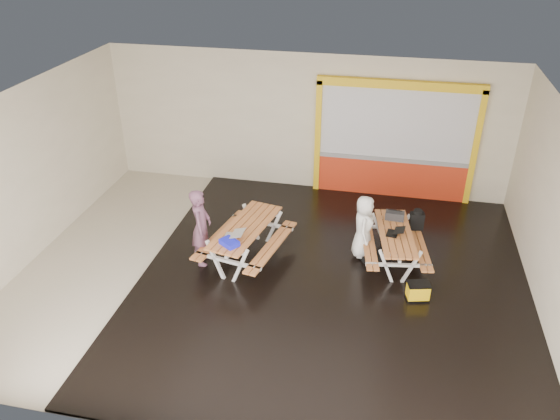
% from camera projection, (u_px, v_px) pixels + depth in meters
% --- Properties ---
extents(room, '(10.02, 8.02, 3.52)m').
position_uv_depth(room, '(270.00, 198.00, 10.08)').
color(room, beige).
rests_on(room, ground).
extents(deck, '(7.50, 7.98, 0.05)m').
position_uv_depth(deck, '(333.00, 281.00, 10.70)').
color(deck, black).
rests_on(deck, room).
extents(kiosk, '(3.88, 0.16, 3.00)m').
position_uv_depth(kiosk, '(394.00, 143.00, 13.20)').
color(kiosk, red).
rests_on(kiosk, room).
extents(picnic_table_left, '(1.80, 2.33, 0.84)m').
position_uv_depth(picnic_table_left, '(246.00, 235.00, 11.07)').
color(picnic_table_left, '#BC6E36').
rests_on(picnic_table_left, deck).
extents(picnic_table_right, '(1.53, 2.04, 0.75)m').
position_uv_depth(picnic_table_right, '(395.00, 239.00, 11.02)').
color(picnic_table_right, '#BC6E36').
rests_on(picnic_table_right, deck).
extents(person_left, '(0.47, 0.65, 1.64)m').
position_uv_depth(person_left, '(201.00, 227.00, 10.87)').
color(person_left, '#6B4258').
rests_on(person_left, deck).
extents(person_right, '(0.45, 0.67, 1.35)m').
position_uv_depth(person_right, '(364.00, 226.00, 11.07)').
color(person_right, white).
rests_on(person_right, deck).
extents(laptop_left, '(0.42, 0.38, 0.17)m').
position_uv_depth(laptop_left, '(233.00, 236.00, 10.55)').
color(laptop_left, silver).
rests_on(laptop_left, picnic_table_left).
extents(laptop_right, '(0.38, 0.35, 0.14)m').
position_uv_depth(laptop_right, '(395.00, 232.00, 10.85)').
color(laptop_right, black).
rests_on(laptop_right, picnic_table_right).
extents(blue_pouch, '(0.43, 0.41, 0.10)m').
position_uv_depth(blue_pouch, '(229.00, 243.00, 10.35)').
color(blue_pouch, '#171CE4').
rests_on(blue_pouch, picnic_table_left).
extents(toolbox, '(0.40, 0.21, 0.22)m').
position_uv_depth(toolbox, '(395.00, 216.00, 11.35)').
color(toolbox, black).
rests_on(toolbox, picnic_table_right).
extents(backpack, '(0.31, 0.22, 0.48)m').
position_uv_depth(backpack, '(417.00, 220.00, 11.49)').
color(backpack, black).
rests_on(backpack, picnic_table_right).
extents(dark_case, '(0.46, 0.43, 0.14)m').
position_uv_depth(dark_case, '(370.00, 256.00, 11.30)').
color(dark_case, black).
rests_on(dark_case, deck).
extents(fluke_bag, '(0.47, 0.36, 0.36)m').
position_uv_depth(fluke_bag, '(418.00, 291.00, 10.11)').
color(fluke_bag, black).
rests_on(fluke_bag, deck).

